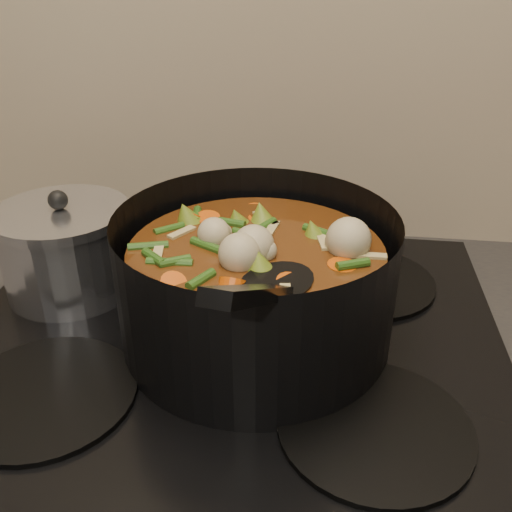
# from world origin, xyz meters

# --- Properties ---
(stovetop) EXTENTS (0.62, 0.54, 0.03)m
(stovetop) POSITION_xyz_m (0.00, 1.93, 0.92)
(stovetop) COLOR black
(stovetop) RESTS_ON counter
(stockpot) EXTENTS (0.38, 0.45, 0.22)m
(stockpot) POSITION_xyz_m (0.03, 1.93, 1.00)
(stockpot) COLOR black
(stockpot) RESTS_ON stovetop
(saucepan) EXTENTS (0.17, 0.17, 0.14)m
(saucepan) POSITION_xyz_m (-0.22, 2.00, 0.99)
(saucepan) COLOR silver
(saucepan) RESTS_ON stovetop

